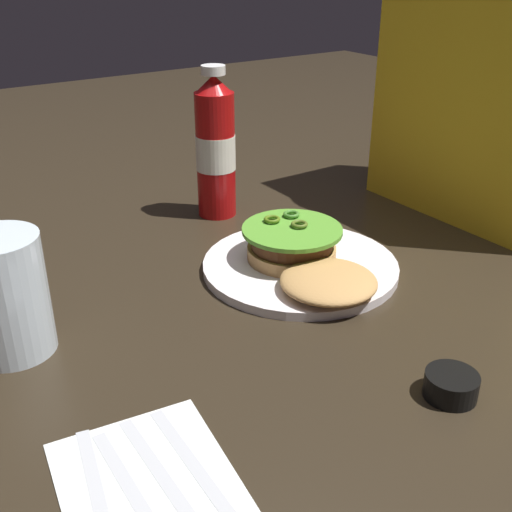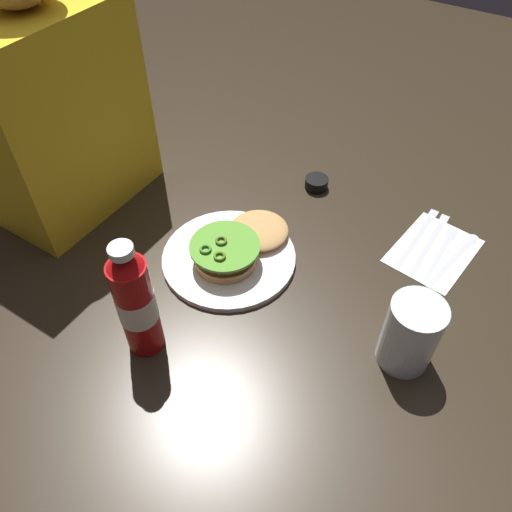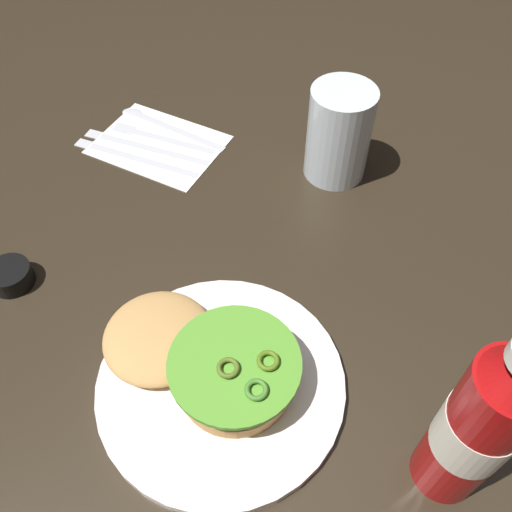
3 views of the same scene
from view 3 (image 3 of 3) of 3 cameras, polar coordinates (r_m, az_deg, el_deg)
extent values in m
plane|color=black|center=(0.67, -1.90, -3.93)|extent=(3.00, 3.00, 0.00)
cylinder|color=white|center=(0.60, -3.68, -13.16)|extent=(0.27, 0.27, 0.01)
cylinder|color=tan|center=(0.59, -2.17, -12.72)|extent=(0.12, 0.12, 0.02)
cylinder|color=#512D19|center=(0.57, -2.22, -11.97)|extent=(0.11, 0.11, 0.02)
cylinder|color=red|center=(0.56, -2.25, -11.46)|extent=(0.10, 0.10, 0.01)
cylinder|color=#53962C|center=(0.56, -2.27, -11.18)|extent=(0.14, 0.14, 0.01)
torus|color=#4F641F|center=(0.55, -2.95, -11.62)|extent=(0.02, 0.02, 0.01)
torus|color=#427C2A|center=(0.54, 0.04, -13.82)|extent=(0.02, 0.02, 0.01)
torus|color=#4D6D17|center=(0.55, 1.27, -10.90)|extent=(0.02, 0.02, 0.01)
ellipsoid|color=tan|center=(0.61, -10.21, -8.35)|extent=(0.12, 0.12, 0.03)
cylinder|color=#A70E0F|center=(0.51, 21.78, -16.85)|extent=(0.06, 0.06, 0.20)
cylinder|color=white|center=(0.51, 21.97, -16.60)|extent=(0.06, 0.06, 0.06)
cylinder|color=silver|center=(0.78, 8.67, 12.55)|extent=(0.09, 0.09, 0.14)
cylinder|color=black|center=(0.73, -24.31, -1.91)|extent=(0.05, 0.05, 0.03)
cube|color=white|center=(0.87, -10.16, 11.45)|extent=(0.20, 0.16, 0.00)
cube|color=silver|center=(0.89, -8.66, 13.18)|extent=(0.19, 0.05, 0.00)
ellipsoid|color=silver|center=(0.94, -12.72, 14.61)|extent=(0.04, 0.03, 0.00)
cube|color=silver|center=(0.88, -9.67, 12.15)|extent=(0.17, 0.02, 0.00)
cube|color=silver|center=(0.91, -13.69, 12.99)|extent=(0.04, 0.02, 0.00)
cube|color=silver|center=(0.86, -10.71, 11.07)|extent=(0.18, 0.01, 0.00)
cube|color=silver|center=(0.90, -15.14, 12.00)|extent=(0.08, 0.02, 0.00)
cube|color=silver|center=(0.84, -11.78, 9.95)|extent=(0.18, 0.02, 0.00)
cube|color=silver|center=(0.88, -16.14, 10.98)|extent=(0.08, 0.02, 0.00)
camera|label=1|loc=(1.02, -32.55, 37.19)|focal=44.04mm
camera|label=2|loc=(0.79, 77.29, 37.41)|focal=35.05mm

